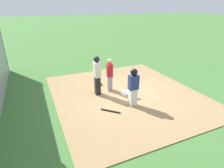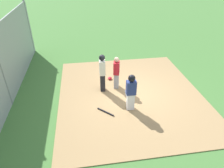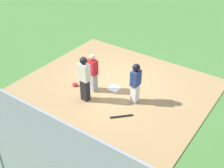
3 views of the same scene
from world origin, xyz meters
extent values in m
plane|color=#477A38|center=(0.00, 0.00, 0.00)|extent=(140.00, 140.00, 0.00)
cube|color=#A88456|center=(0.00, 0.00, 0.01)|extent=(7.20, 6.40, 0.03)
cube|color=white|center=(0.00, 0.00, 0.04)|extent=(0.47, 0.47, 0.02)
cube|color=#9E9EA3|center=(-0.62, -0.54, 0.40)|extent=(0.34, 0.29, 0.74)
cube|color=#B21923|center=(-0.62, -0.54, 1.07)|extent=(0.43, 0.35, 0.59)
sphere|color=tan|center=(-0.62, -0.54, 1.48)|extent=(0.23, 0.23, 0.23)
cube|color=black|center=(-0.47, -1.21, 0.46)|extent=(0.31, 0.23, 0.85)
cube|color=beige|center=(-0.47, -1.21, 1.22)|extent=(0.39, 0.28, 0.67)
sphere|color=black|center=(-0.47, -1.21, 1.69)|extent=(0.27, 0.27, 0.27)
cube|color=silver|center=(1.09, -0.26, 0.40)|extent=(0.22, 0.30, 0.73)
cube|color=navy|center=(1.09, -0.26, 1.05)|extent=(0.27, 0.38, 0.58)
sphere|color=tan|center=(1.09, -0.26, 1.45)|extent=(0.23, 0.23, 0.23)
sphere|color=black|center=(1.09, -0.26, 1.47)|extent=(0.28, 0.28, 0.28)
cylinder|color=black|center=(1.19, -1.29, 0.06)|extent=(0.61, 0.61, 0.06)
ellipsoid|color=#B21923|center=(-1.40, -0.74, 0.09)|extent=(0.24, 0.20, 0.12)
cylinder|color=slate|center=(-5.70, -5.19, 1.68)|extent=(0.10, 0.10, 3.35)
camera|label=1|loc=(6.86, -3.75, 3.85)|focal=29.69mm
camera|label=2|loc=(7.55, -2.00, 5.33)|focal=32.73mm
camera|label=3|loc=(5.39, -7.85, 6.52)|focal=46.76mm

